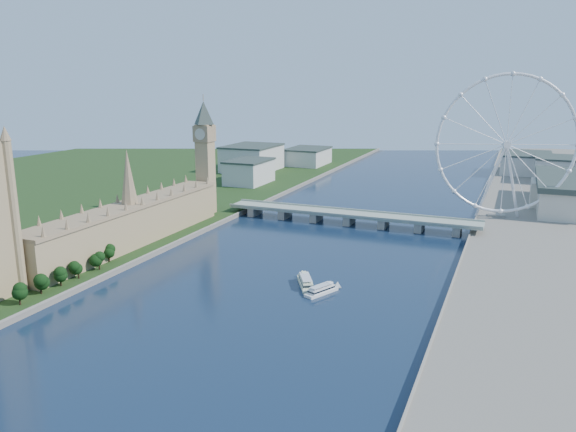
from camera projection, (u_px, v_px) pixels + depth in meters
The scene contains 11 objects.
ground at pixel (128, 403), 214.66m from camera, with size 2000.00×2000.00×0.00m, color #172C41.
bank_left at pixel (3, 203), 568.95m from camera, with size 500.00×1400.00×6.00m, color slate.
tree_row at pixel (14, 295), 299.36m from camera, with size 7.52×167.52×19.21m.
parliament_range at pixel (131, 223), 410.55m from camera, with size 24.00×200.00×70.00m.
big_ben at pixel (205, 143), 496.42m from camera, with size 20.02×20.02×110.00m.
westminster_bridge at pixel (349, 216), 482.85m from camera, with size 220.00×22.00×9.50m.
london_eye at pixel (506, 145), 473.74m from camera, with size 113.60×39.12×124.30m.
county_hall at pixel (564, 210), 536.53m from camera, with size 54.00×144.00×35.00m, color beige, non-canonical shape.
city_skyline at pixel (439, 166), 699.76m from camera, with size 505.00×280.00×32.00m.
tour_boat_near at pixel (306, 286), 337.02m from camera, with size 7.42×29.06×6.41m, color beige, non-canonical shape.
tour_boat_far at pixel (321, 294), 325.05m from camera, with size 6.49×25.62×5.62m, color silver, non-canonical shape.
Camera 1 is at (129.71, -154.21, 119.80)m, focal length 35.00 mm.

